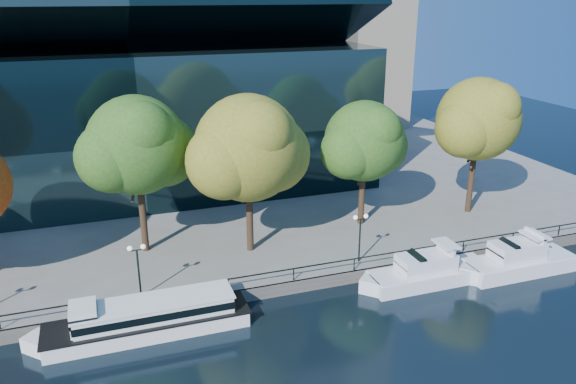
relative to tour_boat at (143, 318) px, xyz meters
name	(u,v)px	position (x,y,z in m)	size (l,w,h in m)	color
ground	(240,327)	(6.25, -1.40, -1.17)	(160.00, 160.00, 0.00)	black
promenade	(168,169)	(6.25, 34.98, -0.67)	(90.00, 67.08, 1.00)	slate
railing	(228,279)	(6.25, 1.85, 0.76)	(88.20, 0.08, 0.99)	black
convention_building	(131,115)	(2.25, 30.39, 7.33)	(50.00, 24.57, 21.43)	black
tour_boat	(143,318)	(0.00, 0.00, 0.00)	(14.56, 3.25, 2.76)	white
cruiser_near	(426,272)	(21.39, -0.24, -0.18)	(11.02, 2.84, 3.19)	white
cruiser_far	(516,261)	(29.15, -1.11, -0.09)	(10.49, 2.91, 3.43)	white
tree_2	(139,147)	(1.45, 10.78, 8.74)	(9.87, 8.10, 13.04)	black
tree_3	(250,150)	(9.78, 7.97, 8.48)	(10.70, 8.78, 13.12)	black
tree_4	(366,143)	(21.06, 10.17, 7.57)	(9.03, 7.40, 11.52)	black
tree_5	(480,121)	(32.39, 9.41, 8.89)	(9.70, 7.96, 13.12)	black
lamp_1	(137,259)	(0.18, 3.10, 2.81)	(1.26, 0.36, 4.03)	black
lamp_2	(360,227)	(17.27, 3.10, 2.81)	(1.26, 0.36, 4.03)	black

